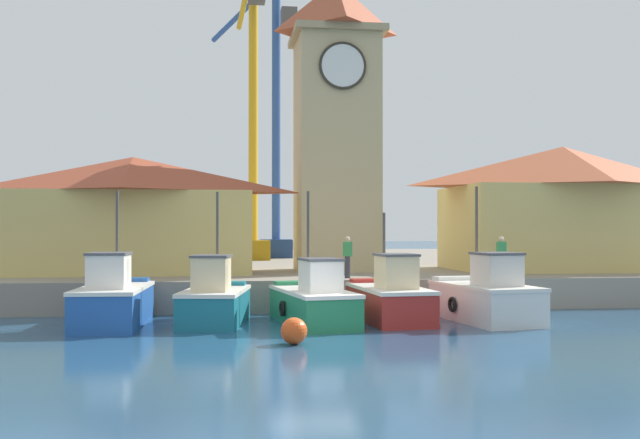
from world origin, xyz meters
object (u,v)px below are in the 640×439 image
object	(u,v)px
fishing_boat_center	(486,297)
clock_tower	(336,119)
warehouse_left	(133,214)
mooring_buoy	(294,331)
fishing_boat_far_left	(113,301)
dock_worker_near_tower	(348,256)
fishing_boat_left_outer	(214,301)
fishing_boat_mid_left	(390,298)
port_crane_far	(274,148)
fishing_boat_left_inner	(314,301)
port_crane_near	(253,141)
dock_worker_along_quay	(501,256)
warehouse_right	(563,207)

from	to	relation	value
fishing_boat_center	clock_tower	xyz separation A→B (m)	(-3.66, 9.41, 7.36)
warehouse_left	mooring_buoy	distance (m)	14.69
fishing_boat_far_left	warehouse_left	bearing A→B (deg)	92.32
fishing_boat_far_left	dock_worker_near_tower	distance (m)	9.33
mooring_buoy	fishing_boat_left_outer	bearing A→B (deg)	115.45
fishing_boat_mid_left	clock_tower	distance (m)	11.62
port_crane_far	mooring_buoy	bearing A→B (deg)	-93.08
fishing_boat_far_left	fishing_boat_left_inner	bearing A→B (deg)	-3.38
fishing_boat_far_left	fishing_boat_left_inner	xyz separation A→B (m)	(6.47, -0.38, -0.08)
warehouse_left	port_crane_near	distance (m)	14.52
port_crane_far	dock_worker_along_quay	distance (m)	22.80
fishing_boat_mid_left	dock_worker_near_tower	world-z (taller)	fishing_boat_mid_left
warehouse_left	dock_worker_along_quay	world-z (taller)	warehouse_left
dock_worker_along_quay	warehouse_right	bearing A→B (deg)	45.15
clock_tower	port_crane_near	bearing A→B (deg)	105.19
fishing_boat_mid_left	fishing_boat_center	xyz separation A→B (m)	(3.22, -0.45, 0.03)
fishing_boat_left_outer	fishing_boat_center	distance (m)	9.11
fishing_boat_left_outer	port_crane_near	xyz separation A→B (m)	(2.17, 21.00, 7.71)
fishing_boat_far_left	fishing_boat_left_outer	size ratio (longest dim) A/B	1.12
fishing_boat_far_left	port_crane_near	size ratio (longest dim) A/B	0.26
fishing_boat_left_outer	port_crane_far	xyz separation A→B (m)	(3.71, 24.07, 7.64)
fishing_boat_far_left	warehouse_left	distance (m)	9.04
clock_tower	dock_worker_near_tower	bearing A→B (deg)	-93.80
warehouse_left	port_crane_near	bearing A→B (deg)	65.27
warehouse_right	dock_worker_near_tower	distance (m)	12.18
fishing_boat_left_outer	port_crane_far	world-z (taller)	port_crane_far
fishing_boat_left_inner	port_crane_near	bearing A→B (deg)	92.84
port_crane_far	dock_worker_near_tower	bearing A→B (deg)	-86.00
fishing_boat_mid_left	fishing_boat_left_outer	bearing A→B (deg)	179.93
fishing_boat_mid_left	clock_tower	world-z (taller)	clock_tower
warehouse_right	mooring_buoy	distance (m)	19.56
warehouse_right	dock_worker_near_tower	world-z (taller)	warehouse_right
fishing_boat_left_inner	fishing_boat_mid_left	xyz separation A→B (m)	(2.64, 0.39, 0.03)
fishing_boat_center	mooring_buoy	xyz separation A→B (m)	(-6.93, -4.10, -0.44)
fishing_boat_center	warehouse_right	bearing A→B (deg)	51.66
warehouse_right	fishing_boat_far_left	bearing A→B (deg)	-156.27
port_crane_far	dock_worker_near_tower	xyz separation A→B (m)	(1.40, -20.11, -6.35)
warehouse_right	fishing_boat_left_inner	bearing A→B (deg)	-145.46
fishing_boat_center	port_crane_near	world-z (taller)	port_crane_near
fishing_boat_center	warehouse_left	size ratio (longest dim) A/B	0.47
fishing_boat_left_inner	clock_tower	size ratio (longest dim) A/B	0.35
fishing_boat_mid_left	fishing_boat_center	world-z (taller)	fishing_boat_center
dock_worker_near_tower	dock_worker_along_quay	size ratio (longest dim) A/B	1.00
fishing_boat_left_inner	dock_worker_along_quay	bearing A→B (deg)	26.05
port_crane_far	dock_worker_along_quay	size ratio (longest dim) A/B	11.39
fishing_boat_left_inner	dock_worker_along_quay	size ratio (longest dim) A/B	3.19
fishing_boat_left_inner	mooring_buoy	bearing A→B (deg)	-104.38
mooring_buoy	dock_worker_along_quay	bearing A→B (deg)	41.73
mooring_buoy	dock_worker_near_tower	size ratio (longest dim) A/B	0.45
fishing_boat_mid_left	port_crane_far	distance (m)	25.35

